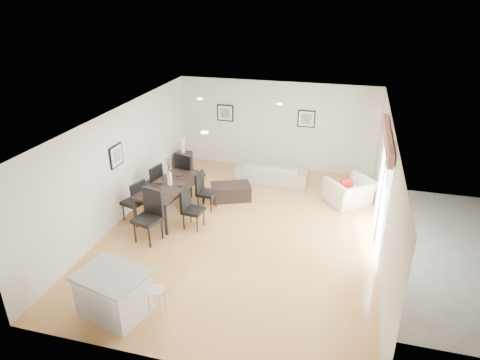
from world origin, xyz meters
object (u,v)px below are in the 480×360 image
(dining_chair_wnear, at_px, (136,199))
(coffee_table, at_px, (231,192))
(bar_stool, at_px, (156,294))
(sofa, at_px, (272,172))
(dining_chair_foot, at_px, (187,171))
(dining_chair_efar, at_px, (204,189))
(side_table, at_px, (184,162))
(dining_chair_wfar, at_px, (153,182))
(dining_table, at_px, (170,188))
(armchair, at_px, (350,192))
(dining_chair_enear, at_px, (190,206))
(kitchen_island, at_px, (114,293))
(dining_chair_head, at_px, (150,212))

(dining_chair_wnear, xyz_separation_m, coffee_table, (1.88, 1.69, -0.37))
(coffee_table, height_order, bar_stool, bar_stool)
(sofa, distance_m, dining_chair_foot, 2.51)
(dining_chair_efar, xyz_separation_m, side_table, (-1.42, 2.17, -0.26))
(dining_chair_wfar, xyz_separation_m, bar_stool, (1.96, -4.01, -0.03))
(dining_table, xyz_separation_m, side_table, (-0.74, 2.66, -0.42))
(dining_chair_efar, height_order, bar_stool, dining_chair_efar)
(armchair, height_order, dining_chair_enear, dining_chair_enear)
(dining_chair_wnear, bearing_deg, dining_chair_enear, 108.40)
(kitchen_island, bearing_deg, armchair, 68.57)
(side_table, bearing_deg, dining_chair_foot, -64.46)
(armchair, xyz_separation_m, dining_chair_enear, (-3.58, -2.17, 0.20))
(dining_chair_enear, bearing_deg, dining_chair_foot, 29.82)
(bar_stool, bearing_deg, dining_chair_wnear, 122.77)
(dining_chair_enear, bearing_deg, side_table, 30.84)
(side_table, bearing_deg, dining_chair_wnear, -89.04)
(armchair, bearing_deg, sofa, -61.37)
(side_table, height_order, bar_stool, bar_stool)
(kitchen_island, bearing_deg, dining_chair_enear, 100.43)
(bar_stool, bearing_deg, dining_chair_efar, 98.37)
(dining_chair_wfar, bearing_deg, dining_chair_head, 35.59)
(coffee_table, bearing_deg, dining_chair_enear, -130.22)
(dining_table, xyz_separation_m, dining_chair_head, (0.03, -1.18, -0.05))
(dining_chair_efar, relative_size, dining_chair_head, 0.83)
(armchair, bearing_deg, side_table, -51.32)
(coffee_table, height_order, side_table, side_table)
(armchair, height_order, dining_chair_foot, dining_chair_foot)
(dining_chair_head, bearing_deg, armchair, 49.58)
(sofa, height_order, dining_chair_enear, dining_chair_enear)
(dining_chair_enear, bearing_deg, dining_chair_wnear, 97.92)
(coffee_table, distance_m, kitchen_island, 4.80)
(dining_chair_foot, bearing_deg, sofa, -128.80)
(sofa, bearing_deg, dining_chair_wnear, 48.36)
(dining_chair_foot, distance_m, side_table, 1.68)
(dining_chair_wnear, distance_m, dining_chair_foot, 1.81)
(armchair, distance_m, dining_chair_wfar, 5.10)
(armchair, height_order, bar_stool, armchair)
(dining_table, bearing_deg, dining_chair_wnear, -134.97)
(dining_chair_head, height_order, side_table, dining_chair_head)
(kitchen_island, bearing_deg, dining_chair_foot, 110.43)
(dining_chair_enear, xyz_separation_m, coffee_table, (0.51, 1.66, -0.35))
(dining_chair_enear, distance_m, bar_stool, 3.14)
(dining_chair_wnear, xyz_separation_m, dining_chair_foot, (0.65, 1.69, 0.09))
(sofa, height_order, dining_chair_foot, dining_chair_foot)
(coffee_table, xyz_separation_m, bar_stool, (0.08, -4.74, 0.35))
(sofa, distance_m, bar_stool, 6.15)
(side_table, bearing_deg, dining_table, -74.52)
(dining_table, distance_m, dining_chair_head, 1.18)
(coffee_table, relative_size, bar_stool, 1.58)
(dining_table, relative_size, kitchen_island, 1.51)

